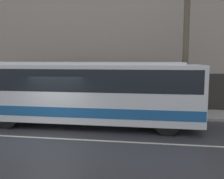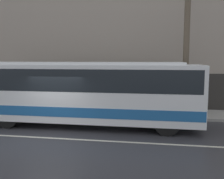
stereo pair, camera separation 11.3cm
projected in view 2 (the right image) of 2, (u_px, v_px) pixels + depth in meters
The scene contains 7 objects.
ground_plane at pixel (48, 138), 10.42m from camera, with size 60.00×60.00×0.00m, color #333338.
sidewalk at pixel (83, 111), 15.59m from camera, with size 60.00×2.57×0.14m.
building_facade at pixel (88, 39), 16.44m from camera, with size 60.00×0.35×9.56m.
lane_stripe at pixel (48, 138), 10.42m from camera, with size 54.00×0.14×0.01m.
transit_bus at pixel (81, 90), 12.31m from camera, with size 11.46×2.61×3.13m.
utility_pole_near at pixel (186, 52), 13.34m from camera, with size 0.32×0.32×7.05m.
pedestrian_waiting at pixel (106, 99), 15.15m from camera, with size 0.36×0.36×1.60m.
Camera 2 is at (4.29, -9.53, 3.27)m, focal length 40.00 mm.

